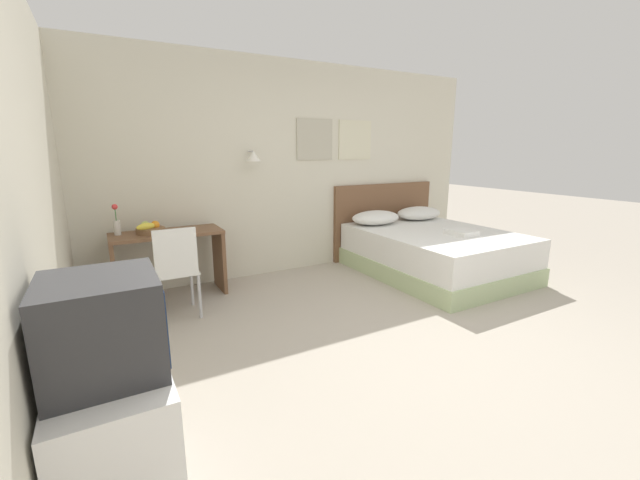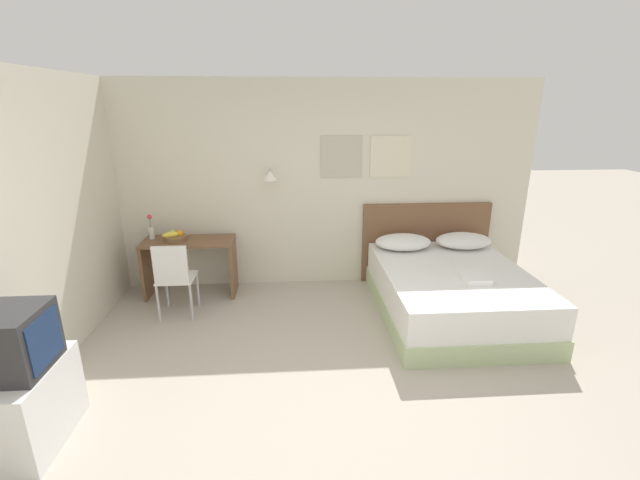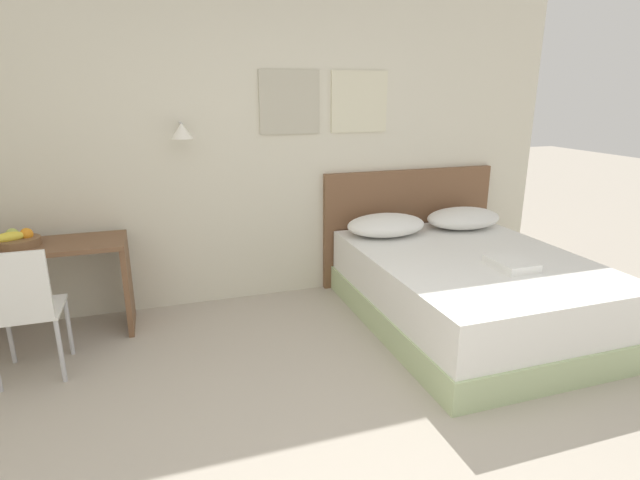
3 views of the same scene
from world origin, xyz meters
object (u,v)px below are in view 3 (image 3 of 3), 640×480
object	(u,v)px
bed	(470,290)
desk	(48,273)
desk_chair	(23,305)
folded_towel_near_foot	(511,264)
pillow_left	(386,225)
fruit_bowl	(17,240)
headboard	(408,225)
pillow_right	(463,218)

from	to	relation	value
bed	desk	bearing A→B (deg)	165.60
bed	desk_chair	size ratio (longest dim) A/B	2.32
folded_towel_near_foot	desk_chair	xyz separation A→B (m)	(-3.24, 0.48, -0.07)
pillow_left	fruit_bowl	world-z (taller)	fruit_bowl
pillow_left	desk_chair	xyz separation A→B (m)	(-2.74, -0.57, -0.14)
pillow_left	folded_towel_near_foot	world-z (taller)	pillow_left
headboard	folded_towel_near_foot	bearing A→B (deg)	-85.80
pillow_left	pillow_right	world-z (taller)	same
folded_towel_near_foot	desk	xyz separation A→B (m)	(-3.20, 1.11, -0.09)
pillow_left	desk	distance (m)	2.71
pillow_left	folded_towel_near_foot	xyz separation A→B (m)	(0.50, -1.05, -0.06)
desk	desk_chair	xyz separation A→B (m)	(-0.04, -0.62, 0.02)
pillow_left	desk	bearing A→B (deg)	178.85
headboard	fruit_bowl	xyz separation A→B (m)	(-3.26, -0.25, 0.23)
headboard	folded_towel_near_foot	distance (m)	1.37
desk_chair	pillow_right	bearing A→B (deg)	9.17
desk_chair	fruit_bowl	xyz separation A→B (m)	(-0.12, 0.64, 0.25)
fruit_bowl	pillow_right	bearing A→B (deg)	-1.06
fruit_bowl	bed	bearing A→B (deg)	-13.94
desk_chair	fruit_bowl	world-z (taller)	desk_chair
folded_towel_near_foot	headboard	bearing A→B (deg)	94.20
pillow_left	pillow_right	distance (m)	0.79
desk	folded_towel_near_foot	bearing A→B (deg)	-19.05
pillow_right	folded_towel_near_foot	xyz separation A→B (m)	(-0.29, -1.05, -0.06)
pillow_left	desk	world-z (taller)	pillow_left
folded_towel_near_foot	fruit_bowl	size ratio (longest dim) A/B	1.13
folded_towel_near_foot	bed	bearing A→B (deg)	108.00
bed	desk_chair	xyz separation A→B (m)	(-3.14, 0.17, 0.24)
pillow_left	pillow_right	bearing A→B (deg)	0.00
desk_chair	desk	bearing A→B (deg)	86.75
pillow_left	desk_chair	size ratio (longest dim) A/B	0.80
desk	desk_chair	size ratio (longest dim) A/B	1.25
pillow_right	desk_chair	xyz separation A→B (m)	(-3.53, -0.57, -0.14)
pillow_left	desk	xyz separation A→B (m)	(-2.71, 0.05, -0.15)
headboard	pillow_right	xyz separation A→B (m)	(0.40, -0.32, 0.12)
bed	pillow_left	world-z (taller)	pillow_left
pillow_right	desk_chair	distance (m)	3.58
desk	desk_chair	distance (m)	0.63
pillow_right	desk	bearing A→B (deg)	179.11
pillow_right	desk	size ratio (longest dim) A/B	0.64
desk_chair	headboard	bearing A→B (deg)	15.81
desk_chair	folded_towel_near_foot	bearing A→B (deg)	-8.45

